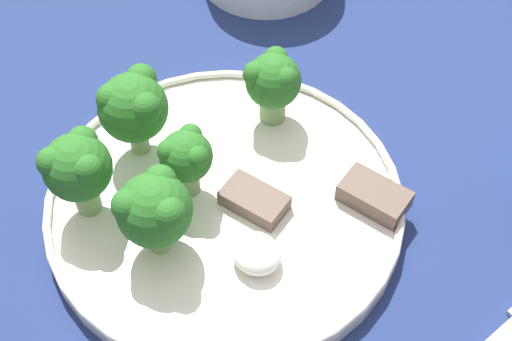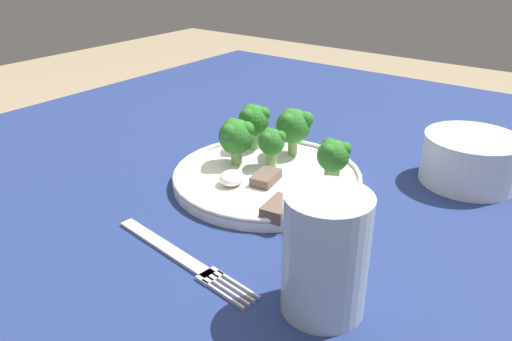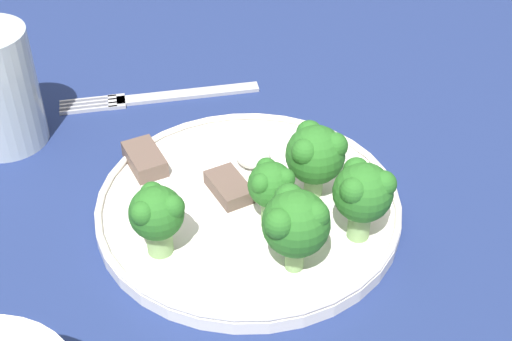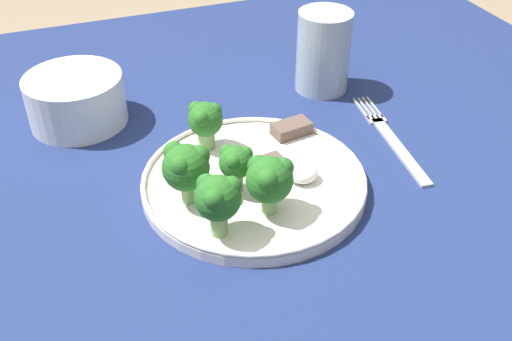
% 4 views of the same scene
% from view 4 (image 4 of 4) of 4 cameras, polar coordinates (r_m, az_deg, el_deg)
% --- Properties ---
extents(table, '(1.26, 1.14, 0.72)m').
position_cam_4_polar(table, '(0.73, -2.17, -7.72)').
color(table, navy).
rests_on(table, ground_plane).
extents(dinner_plate, '(0.26, 0.26, 0.02)m').
position_cam_4_polar(dinner_plate, '(0.69, -0.20, -1.06)').
color(dinner_plate, white).
rests_on(dinner_plate, table).
extents(fork, '(0.04, 0.21, 0.00)m').
position_cam_4_polar(fork, '(0.80, 12.71, 3.00)').
color(fork, '#B2B2B7').
rests_on(fork, table).
extents(cream_bowl, '(0.13, 0.13, 0.07)m').
position_cam_4_polar(cream_bowl, '(0.83, -16.74, 6.38)').
color(cream_bowl, white).
rests_on(cream_bowl, table).
extents(drinking_glass, '(0.08, 0.08, 0.12)m').
position_cam_4_polar(drinking_glass, '(0.88, 6.40, 10.81)').
color(drinking_glass, '#B2C1CC').
rests_on(drinking_glass, table).
extents(broccoli_floret_near_rim_left, '(0.05, 0.05, 0.07)m').
position_cam_4_polar(broccoli_floret_near_rim_left, '(0.64, -6.78, 0.52)').
color(broccoli_floret_near_rim_left, '#7FA866').
rests_on(broccoli_floret_near_rim_left, dinner_plate).
extents(broccoli_floret_center_left, '(0.04, 0.04, 0.06)m').
position_cam_4_polar(broccoli_floret_center_left, '(0.72, -4.95, 4.80)').
color(broccoli_floret_center_left, '#7FA866').
rests_on(broccoli_floret_center_left, dinner_plate).
extents(broccoli_floret_back_left, '(0.05, 0.05, 0.07)m').
position_cam_4_polar(broccoli_floret_back_left, '(0.62, 1.29, -0.80)').
color(broccoli_floret_back_left, '#7FA866').
rests_on(broccoli_floret_back_left, dinner_plate).
extents(broccoli_floret_front_left, '(0.05, 0.05, 0.07)m').
position_cam_4_polar(broccoli_floret_front_left, '(0.59, -3.66, -2.64)').
color(broccoli_floret_front_left, '#7FA866').
rests_on(broccoli_floret_front_left, dinner_plate).
extents(broccoli_floret_center_back, '(0.04, 0.04, 0.06)m').
position_cam_4_polar(broccoli_floret_center_back, '(0.65, -1.96, 0.79)').
color(broccoli_floret_center_back, '#7FA866').
rests_on(broccoli_floret_center_back, dinner_plate).
extents(meat_slice_front_slice, '(0.05, 0.03, 0.01)m').
position_cam_4_polar(meat_slice_front_slice, '(0.70, 0.91, 0.44)').
color(meat_slice_front_slice, brown).
rests_on(meat_slice_front_slice, dinner_plate).
extents(meat_slice_middle_slice, '(0.05, 0.03, 0.02)m').
position_cam_4_polar(meat_slice_middle_slice, '(0.76, 3.38, 4.01)').
color(meat_slice_middle_slice, brown).
rests_on(meat_slice_middle_slice, dinner_plate).
extents(sauce_dollop, '(0.04, 0.03, 0.02)m').
position_cam_4_polar(sauce_dollop, '(0.68, 4.48, -0.26)').
color(sauce_dollop, white).
rests_on(sauce_dollop, dinner_plate).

